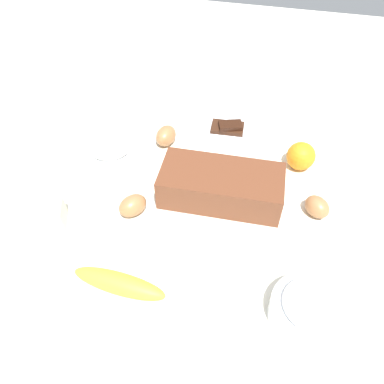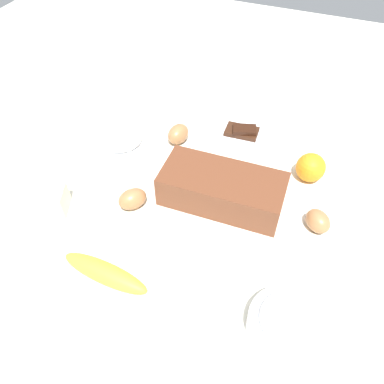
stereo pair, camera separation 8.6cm
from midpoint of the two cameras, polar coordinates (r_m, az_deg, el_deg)
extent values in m
cube|color=silver|center=(0.90, -2.74, -2.30)|extent=(2.40, 2.40, 0.02)
cube|color=brown|center=(0.88, 1.57, 0.79)|extent=(0.28, 0.14, 0.08)
cube|color=black|center=(0.87, 1.57, 0.97)|extent=(0.27, 0.13, 0.07)
cylinder|color=white|center=(1.02, -14.34, 5.41)|extent=(0.13, 0.13, 0.04)
torus|color=white|center=(1.01, -14.51, 6.09)|extent=(0.13, 0.13, 0.01)
ellipsoid|color=white|center=(1.00, -14.65, 6.65)|extent=(0.11, 0.11, 0.04)
cylinder|color=white|center=(0.74, 13.82, -17.33)|extent=(0.14, 0.14, 0.05)
torus|color=white|center=(0.72, 14.10, -16.64)|extent=(0.14, 0.14, 0.01)
ellipsoid|color=white|center=(0.71, 14.29, -16.19)|extent=(0.11, 0.11, 0.04)
ellipsoid|color=yellow|center=(0.77, -14.13, -13.35)|extent=(0.19, 0.06, 0.04)
sphere|color=orange|center=(0.98, 13.61, 5.13)|extent=(0.07, 0.07, 0.07)
cube|color=#F4EDB2|center=(0.91, -23.99, -3.68)|extent=(0.11, 0.09, 0.06)
ellipsoid|color=#9F6A40|center=(0.88, -11.69, -2.15)|extent=(0.08, 0.08, 0.05)
ellipsoid|color=#A06B41|center=(0.89, 15.62, -2.30)|extent=(0.08, 0.08, 0.05)
ellipsoid|color=#9E6A40|center=(1.04, -6.33, 8.27)|extent=(0.06, 0.08, 0.05)
cylinder|color=white|center=(1.09, 3.02, 9.05)|extent=(0.13, 0.13, 0.01)
cube|color=#381E11|center=(1.08, 3.04, 9.51)|extent=(0.09, 0.06, 0.01)
cube|color=black|center=(1.07, 3.45, 9.83)|extent=(0.07, 0.06, 0.01)
camera|label=1|loc=(0.04, -92.87, -3.10)|focal=35.59mm
camera|label=2|loc=(0.04, 87.13, 3.10)|focal=35.59mm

